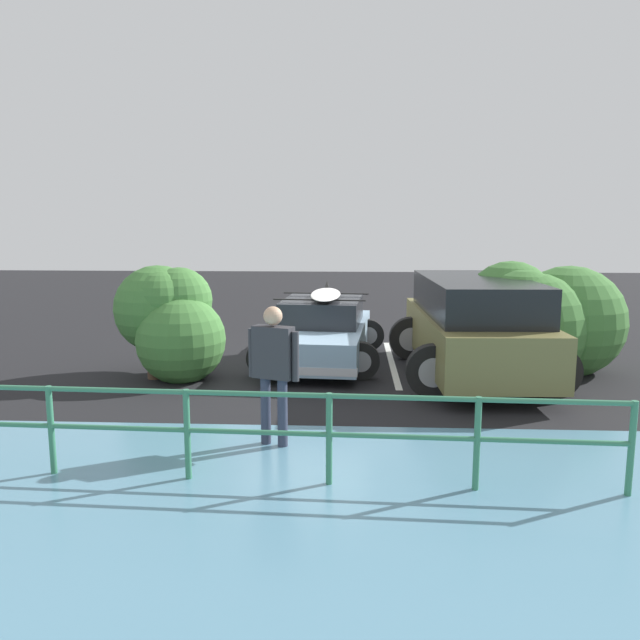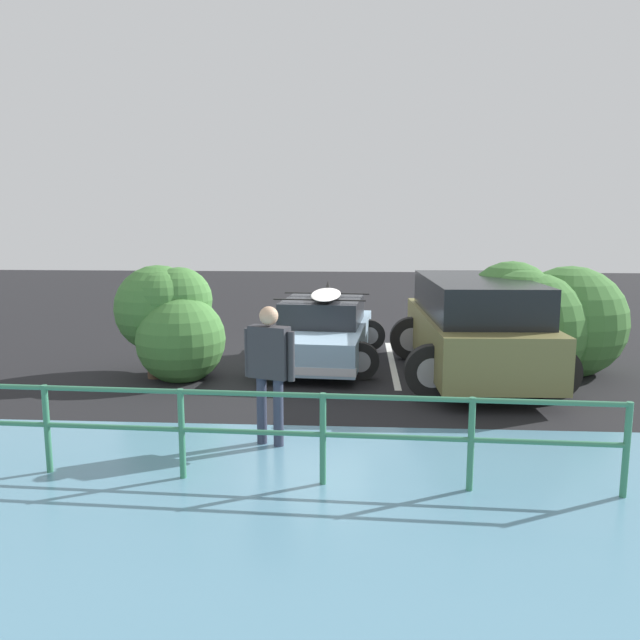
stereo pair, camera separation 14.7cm
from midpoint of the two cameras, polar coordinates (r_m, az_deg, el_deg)
name	(u,v)px [view 2 (the right image)]	position (r m, az deg, el deg)	size (l,w,h in m)	color
ground_plane	(306,363)	(12.49, -0.99, -3.94)	(44.00, 44.00, 0.02)	black
parking_stripe	(392,363)	(12.53, 6.95, -3.91)	(4.08, 0.12, 0.00)	silver
sedan_car	(322,332)	(12.45, 0.55, -1.07)	(2.61, 4.24, 1.55)	#8CADC6
suv_car	(474,326)	(11.56, 14.27, -0.51)	(2.88, 4.86, 1.79)	brown
person_bystander	(269,363)	(7.79, -4.11, -3.91)	(0.66, 0.36, 1.77)	#33384C
railing_fence	(181,419)	(7.02, -11.98, -8.88)	(9.38, 0.45, 1.01)	#387F5B
bush_near_left	(169,317)	(11.54, -13.31, 0.24)	(2.09, 1.96, 2.09)	#4C3828
bush_near_right	(531,320)	(12.20, 19.10, 0.01)	(3.25, 2.49, 2.16)	#4C3828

